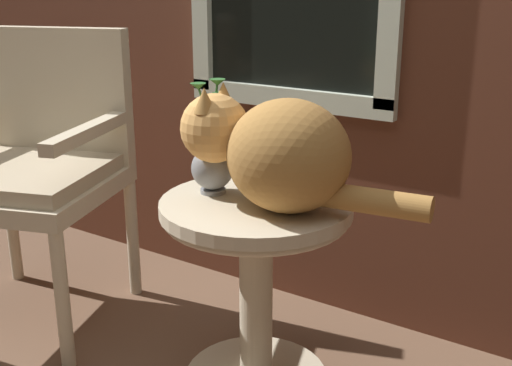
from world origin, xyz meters
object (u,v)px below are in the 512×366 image
(wicker_side_table, at_px, (256,263))
(pewter_vase_with_ivy, at_px, (212,160))
(wicker_chair, at_px, (35,158))
(cat, at_px, (277,152))

(wicker_side_table, height_order, pewter_vase_with_ivy, pewter_vase_with_ivy)
(wicker_side_table, xyz_separation_m, wicker_chair, (-0.88, -0.03, 0.18))
(pewter_vase_with_ivy, bearing_deg, wicker_side_table, 3.90)
(wicker_side_table, relative_size, wicker_chair, 0.58)
(wicker_chair, xyz_separation_m, pewter_vase_with_ivy, (0.75, 0.02, 0.10))
(wicker_chair, bearing_deg, cat, 0.23)
(wicker_chair, bearing_deg, pewter_vase_with_ivy, 1.26)
(wicker_side_table, distance_m, wicker_chair, 0.90)
(wicker_chair, xyz_separation_m, cat, (0.96, 0.00, 0.16))
(wicker_side_table, relative_size, pewter_vase_with_ivy, 1.82)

